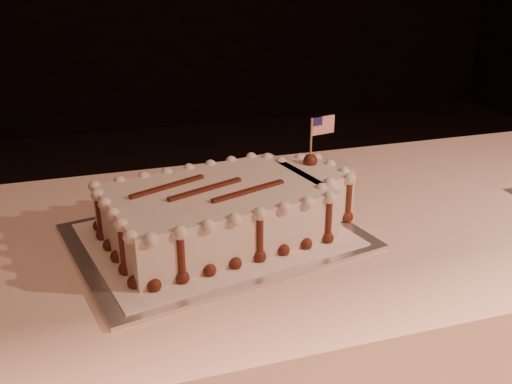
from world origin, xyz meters
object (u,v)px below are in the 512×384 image
object	(u,v)px
banquet_table	(314,364)
sheet_cake	(228,209)
side_plate	(325,168)
cake_board	(216,237)

from	to	relation	value
banquet_table	sheet_cake	distance (m)	0.48
sheet_cake	side_plate	xyz separation A→B (m)	(0.33, 0.28, -0.05)
banquet_table	cake_board	bearing A→B (deg)	-173.70
cake_board	side_plate	size ratio (longest dim) A/B	3.94
sheet_cake	side_plate	size ratio (longest dim) A/B	3.84
banquet_table	sheet_cake	world-z (taller)	sheet_cake
cake_board	sheet_cake	bearing A→B (deg)	0.14
side_plate	cake_board	bearing A→B (deg)	-141.28
sheet_cake	side_plate	distance (m)	0.43
banquet_table	side_plate	distance (m)	0.48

